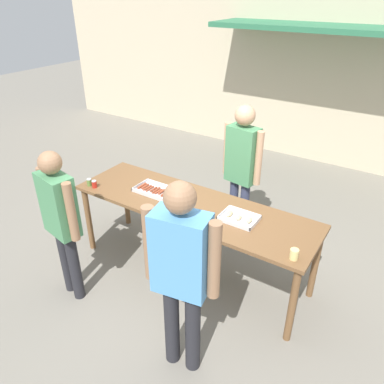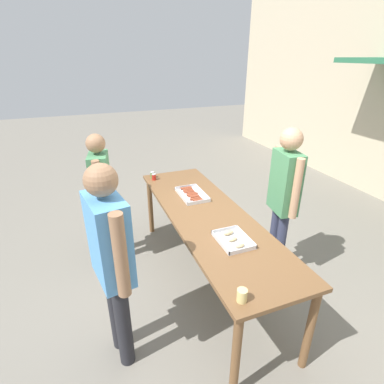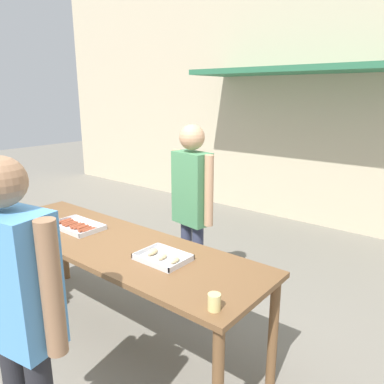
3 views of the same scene
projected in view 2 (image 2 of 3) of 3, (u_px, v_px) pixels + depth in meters
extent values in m
plane|color=slate|center=(206.00, 279.00, 3.63)|extent=(24.00, 24.00, 0.00)
cube|color=brown|center=(208.00, 216.00, 3.26)|extent=(2.75, 0.82, 0.04)
cylinder|color=brown|center=(150.00, 206.00, 4.44)|extent=(0.07, 0.07, 0.87)
cylinder|color=brown|center=(236.00, 357.00, 2.23)|extent=(0.07, 0.07, 0.87)
cylinder|color=brown|center=(193.00, 199.00, 4.67)|extent=(0.07, 0.07, 0.87)
cylinder|color=brown|center=(310.00, 330.00, 2.45)|extent=(0.07, 0.07, 0.87)
cube|color=silver|center=(192.00, 195.00, 3.67)|extent=(0.48, 0.29, 0.01)
cube|color=silver|center=(181.00, 196.00, 3.62)|extent=(0.48, 0.01, 0.03)
cube|color=silver|center=(203.00, 192.00, 3.71)|extent=(0.48, 0.01, 0.03)
cube|color=silver|center=(185.00, 187.00, 3.86)|extent=(0.01, 0.29, 0.03)
cube|color=silver|center=(199.00, 202.00, 3.46)|extent=(0.01, 0.29, 0.03)
cylinder|color=brown|center=(186.00, 188.00, 3.83)|extent=(0.03, 0.14, 0.03)
cylinder|color=brown|center=(188.00, 189.00, 3.80)|extent=(0.03, 0.12, 0.03)
cylinder|color=brown|center=(188.00, 191.00, 3.76)|extent=(0.04, 0.13, 0.02)
cylinder|color=brown|center=(189.00, 192.00, 3.73)|extent=(0.02, 0.13, 0.02)
cylinder|color=brown|center=(191.00, 193.00, 3.70)|extent=(0.03, 0.11, 0.02)
cylinder|color=brown|center=(192.00, 194.00, 3.66)|extent=(0.03, 0.14, 0.03)
cylinder|color=brown|center=(193.00, 196.00, 3.63)|extent=(0.03, 0.12, 0.02)
cylinder|color=brown|center=(195.00, 197.00, 3.60)|extent=(0.03, 0.11, 0.03)
cylinder|color=brown|center=(195.00, 198.00, 3.56)|extent=(0.04, 0.14, 0.02)
cylinder|color=brown|center=(197.00, 200.00, 3.53)|extent=(0.03, 0.12, 0.03)
cylinder|color=brown|center=(199.00, 201.00, 3.50)|extent=(0.03, 0.12, 0.03)
cube|color=silver|center=(233.00, 241.00, 2.77)|extent=(0.37, 0.28, 0.01)
cube|color=silver|center=(220.00, 242.00, 2.72)|extent=(0.37, 0.01, 0.03)
cube|color=silver|center=(246.00, 236.00, 2.81)|extent=(0.37, 0.01, 0.03)
cube|color=silver|center=(224.00, 229.00, 2.92)|extent=(0.01, 0.28, 0.03)
cube|color=silver|center=(243.00, 250.00, 2.61)|extent=(0.01, 0.28, 0.03)
ellipsoid|color=#D6B77F|center=(228.00, 233.00, 2.86)|extent=(0.07, 0.12, 0.04)
ellipsoid|color=#D6B77F|center=(233.00, 239.00, 2.76)|extent=(0.06, 0.10, 0.04)
ellipsoid|color=#D6B77F|center=(240.00, 246.00, 2.67)|extent=(0.05, 0.10, 0.03)
cylinder|color=#567A38|center=(152.00, 175.00, 4.19)|extent=(0.06, 0.06, 0.08)
cylinder|color=#B2B2B7|center=(152.00, 172.00, 4.17)|extent=(0.05, 0.05, 0.01)
cylinder|color=#B22319|center=(154.00, 177.00, 4.12)|extent=(0.06, 0.06, 0.08)
cylinder|color=#B2B2B7|center=(154.00, 174.00, 4.10)|extent=(0.05, 0.05, 0.01)
cylinder|color=#DBC67A|center=(242.00, 295.00, 2.09)|extent=(0.08, 0.08, 0.10)
cylinder|color=#333851|center=(274.00, 239.00, 3.66)|extent=(0.11, 0.11, 0.87)
cylinder|color=#333851|center=(280.00, 246.00, 3.51)|extent=(0.11, 0.11, 0.87)
cube|color=#478456|center=(285.00, 182.00, 3.26)|extent=(0.40, 0.26, 0.69)
sphere|color=tan|center=(291.00, 139.00, 3.06)|extent=(0.24, 0.24, 0.24)
cylinder|color=tan|center=(276.00, 174.00, 3.45)|extent=(0.08, 0.08, 0.66)
cylinder|color=tan|center=(296.00, 189.00, 3.05)|extent=(0.08, 0.08, 0.66)
cylinder|color=#232328|center=(107.00, 235.00, 3.79)|extent=(0.12, 0.12, 0.81)
cylinder|color=#232328|center=(108.00, 228.00, 3.94)|extent=(0.12, 0.12, 0.81)
cube|color=#478456|center=(101.00, 180.00, 3.56)|extent=(0.42, 0.28, 0.64)
sphere|color=#936B4C|center=(96.00, 143.00, 3.38)|extent=(0.22, 0.22, 0.22)
cylinder|color=#936B4C|center=(99.00, 186.00, 3.35)|extent=(0.09, 0.09, 0.61)
cylinder|color=#936B4C|center=(102.00, 172.00, 3.77)|extent=(0.09, 0.09, 0.61)
cylinder|color=#232328|center=(124.00, 324.00, 2.50)|extent=(0.13, 0.13, 0.88)
cylinder|color=#232328|center=(116.00, 309.00, 2.65)|extent=(0.13, 0.13, 0.88)
cube|color=#5193D1|center=(109.00, 240.00, 2.24)|extent=(0.47, 0.31, 0.69)
sphere|color=#936B4C|center=(101.00, 180.00, 2.04)|extent=(0.24, 0.24, 0.24)
cylinder|color=#936B4C|center=(121.00, 256.00, 2.03)|extent=(0.10, 0.10, 0.66)
cylinder|color=#936B4C|center=(99.00, 222.00, 2.44)|extent=(0.10, 0.10, 0.66)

